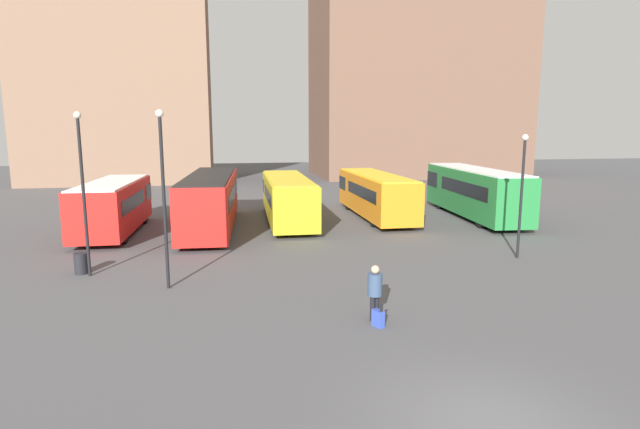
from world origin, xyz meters
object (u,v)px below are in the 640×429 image
(suitcase, at_px, (378,318))
(lamp_post_1, at_px, (83,183))
(trash_bin, at_px, (81,263))
(bus_2, at_px, (287,197))
(bus_0, at_px, (114,205))
(bus_4, at_px, (474,191))
(bus_1, at_px, (211,199))
(lamp_post_2, at_px, (522,186))
(bus_3, at_px, (375,193))
(traveler, at_px, (375,288))
(lamp_post_0, at_px, (163,187))

(suitcase, distance_m, lamp_post_1, 12.53)
(lamp_post_1, xyz_separation_m, trash_bin, (-0.40, 0.38, -3.30))
(bus_2, bearing_deg, lamp_post_1, 140.00)
(bus_0, height_order, bus_2, bus_0)
(bus_4, bearing_deg, suitcase, 149.83)
(bus_1, relative_size, bus_2, 1.13)
(lamp_post_2, bearing_deg, bus_2, 129.69)
(bus_3, relative_size, trash_bin, 12.75)
(bus_0, relative_size, bus_4, 0.76)
(traveler, xyz_separation_m, lamp_post_1, (-9.74, 6.63, 2.70))
(bus_3, relative_size, suitcase, 14.78)
(lamp_post_0, bearing_deg, lamp_post_2, 5.96)
(bus_2, bearing_deg, bus_3, -81.58)
(lamp_post_1, bearing_deg, lamp_post_2, -1.99)
(traveler, distance_m, lamp_post_1, 12.08)
(bus_0, distance_m, lamp_post_1, 8.98)
(lamp_post_1, bearing_deg, bus_4, 24.36)
(traveler, xyz_separation_m, lamp_post_0, (-6.50, 4.42, 2.71))
(bus_2, height_order, bus_3, bus_3)
(bus_1, bearing_deg, lamp_post_0, 176.94)
(suitcase, bearing_deg, lamp_post_1, 29.61)
(bus_1, xyz_separation_m, bus_4, (17.00, 0.80, 0.02))
(bus_0, bearing_deg, suitcase, -144.81)
(lamp_post_2, bearing_deg, trash_bin, 176.89)
(bus_3, height_order, bus_4, bus_4)
(bus_2, relative_size, bus_4, 0.90)
(bus_0, height_order, suitcase, bus_0)
(bus_2, bearing_deg, suitcase, -176.69)
(bus_4, xyz_separation_m, lamp_post_1, (-21.55, -9.76, 1.97))
(bus_2, bearing_deg, lamp_post_0, 156.25)
(bus_3, xyz_separation_m, lamp_post_1, (-15.16, -11.02, 2.16))
(suitcase, height_order, lamp_post_1, lamp_post_1)
(bus_2, bearing_deg, trash_bin, 137.69)
(suitcase, height_order, lamp_post_0, lamp_post_0)
(lamp_post_0, relative_size, lamp_post_2, 1.16)
(bus_1, height_order, trash_bin, bus_1)
(bus_0, bearing_deg, lamp_post_0, -158.09)
(bus_4, relative_size, traveler, 6.94)
(trash_bin, bearing_deg, lamp_post_0, -35.44)
(bus_4, relative_size, lamp_post_1, 1.86)
(lamp_post_1, height_order, lamp_post_2, lamp_post_1)
(bus_3, height_order, lamp_post_2, lamp_post_2)
(bus_1, xyz_separation_m, bus_3, (10.61, 2.06, -0.17))
(suitcase, bearing_deg, bus_1, -6.28)
(bus_4, relative_size, lamp_post_2, 2.16)
(bus_1, relative_size, bus_4, 1.02)
(bus_4, xyz_separation_m, lamp_post_2, (-3.24, -10.39, 1.51))
(traveler, relative_size, lamp_post_0, 0.27)
(bus_3, distance_m, bus_4, 6.51)
(bus_2, height_order, traveler, bus_2)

